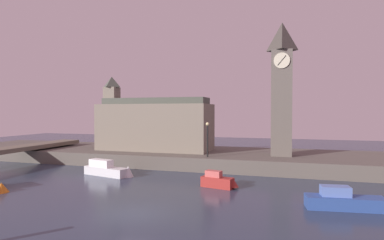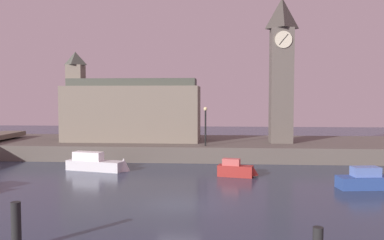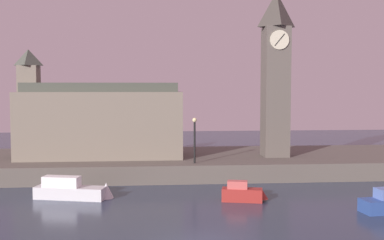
% 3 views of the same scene
% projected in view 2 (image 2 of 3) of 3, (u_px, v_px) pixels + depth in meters
% --- Properties ---
extents(ground_plane, '(120.00, 120.00, 0.00)m').
position_uv_depth(ground_plane, '(178.00, 205.00, 22.77)').
color(ground_plane, '#2D384C').
extents(far_embankment, '(70.00, 12.00, 1.50)m').
position_uv_depth(far_embankment, '(198.00, 147.00, 42.64)').
color(far_embankment, '#5B544C').
rests_on(far_embankment, ground).
extents(clock_tower, '(2.42, 2.46, 14.61)m').
position_uv_depth(clock_tower, '(281.00, 68.00, 40.21)').
color(clock_tower, '#5B544C').
rests_on(clock_tower, far_embankment).
extents(parliament_hall, '(14.26, 5.59, 9.50)m').
position_uv_depth(parliament_hall, '(130.00, 110.00, 42.56)').
color(parliament_hall, slate).
rests_on(parliament_hall, far_embankment).
extents(streetlamp, '(0.36, 0.36, 3.71)m').
position_uv_depth(streetlamp, '(205.00, 121.00, 37.69)').
color(streetlamp, black).
rests_on(streetlamp, far_embankment).
extents(mooring_post_left, '(0.39, 0.39, 1.98)m').
position_uv_depth(mooring_post_left, '(16.00, 226.00, 15.92)').
color(mooring_post_left, black).
rests_on(mooring_post_left, ground).
extents(boat_tour_blue, '(5.66, 1.99, 1.63)m').
position_uv_depth(boat_tour_blue, '(381.00, 181.00, 26.71)').
color(boat_tour_blue, '#2D4C93').
rests_on(boat_tour_blue, ground).
extents(boat_ferry_white, '(5.67, 2.40, 1.72)m').
position_uv_depth(boat_ferry_white, '(99.00, 164.00, 33.24)').
color(boat_ferry_white, silver).
rests_on(boat_ferry_white, ground).
extents(boat_dinghy_red, '(3.29, 1.55, 1.40)m').
position_uv_depth(boat_dinghy_red, '(238.00, 170.00, 30.73)').
color(boat_dinghy_red, maroon).
rests_on(boat_dinghy_red, ground).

